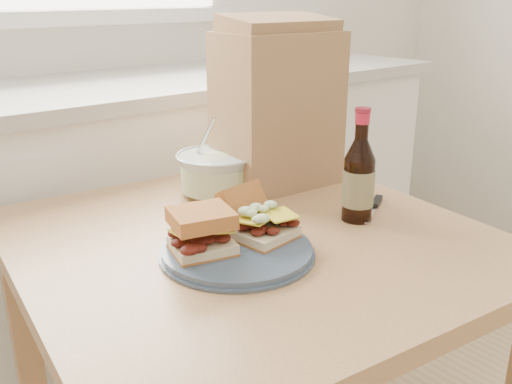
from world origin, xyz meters
TOP-DOWN VIEW (x-y plane):
  - cabinet_run at (-0.00, 1.70)m, footprint 2.50×0.64m
  - dining_table at (-0.09, 0.86)m, footprint 0.99×0.99m
  - plate at (-0.17, 0.80)m, footprint 0.28×0.28m
  - sandwich_left at (-0.23, 0.83)m, footprint 0.13×0.12m
  - sandwich_right at (-0.11, 0.82)m, footprint 0.12×0.16m
  - coleslaw_bowl at (-0.00, 1.11)m, footprint 0.19×0.19m
  - beer_bottle at (0.13, 0.78)m, footprint 0.07×0.07m
  - knife at (0.22, 0.80)m, footprint 0.15×0.09m
  - paper_bag at (0.16, 1.08)m, footprint 0.30×0.21m

SIDE VIEW (x-z plane):
  - cabinet_run at x=0.00m, z-range 0.00..0.94m
  - dining_table at x=-0.09m, z-range 0.26..1.00m
  - knife at x=0.22m, z-range 0.74..0.75m
  - plate at x=-0.17m, z-range 0.74..0.76m
  - sandwich_right at x=-0.11m, z-range 0.75..0.84m
  - coleslaw_bowl at x=0.00m, z-range 0.70..0.89m
  - sandwich_left at x=-0.23m, z-range 0.76..0.84m
  - beer_bottle at x=0.13m, z-range 0.71..0.96m
  - paper_bag at x=0.16m, z-range 0.74..1.12m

